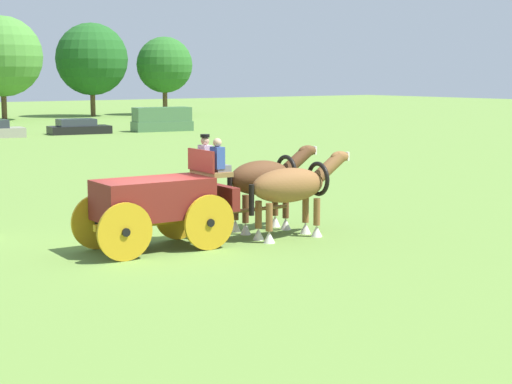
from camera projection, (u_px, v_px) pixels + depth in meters
name	position (u px, v px, depth m)	size (l,w,h in m)	color
ground_plane	(154.00, 249.00, 20.61)	(220.00, 220.00, 0.00)	olive
show_wagon	(159.00, 200.00, 20.53)	(5.86, 1.89, 2.78)	maroon
draft_horse_near	(265.00, 180.00, 22.99)	(2.97, 1.03, 2.30)	brown
draft_horse_off	(292.00, 187.00, 21.92)	(3.25, 1.01, 2.23)	brown
parked_vehicle_e	(78.00, 127.00, 60.30)	(4.60, 2.57, 1.09)	black
parked_vehicle_f	(162.00, 120.00, 63.13)	(4.68, 2.39, 1.81)	#477047
tree_f	(2.00, 56.00, 77.13)	(7.49, 7.49, 9.68)	brown
tree_g	(92.00, 59.00, 84.48)	(7.33, 7.33, 9.47)	brown
tree_h	(165.00, 65.00, 88.03)	(5.91, 5.91, 8.22)	brown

